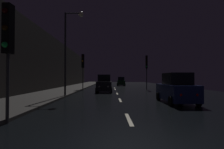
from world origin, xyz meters
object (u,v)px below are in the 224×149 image
at_px(car_approaching_headlights, 104,84).
at_px(car_distant_taillights, 121,82).
at_px(traffic_light_far_left, 83,64).
at_px(streetlamp_overhead, 70,41).
at_px(car_parked_right_near, 176,89).
at_px(traffic_light_near_left, 8,37).
at_px(traffic_light_far_right, 147,65).

bearing_deg(car_approaching_headlights, car_distant_taillights, 169.68).
bearing_deg(car_distant_taillights, traffic_light_far_left, 156.20).
relative_size(car_approaching_headlights, car_distant_taillights, 1.10).
bearing_deg(streetlamp_overhead, car_distant_taillights, 75.44).
relative_size(traffic_light_far_left, car_approaching_headlights, 1.21).
distance_m(traffic_light_far_left, streetlamp_overhead, 9.00).
relative_size(car_approaching_headlights, car_parked_right_near, 1.03).
height_order(streetlamp_overhead, car_approaching_headlights, streetlamp_overhead).
distance_m(traffic_light_near_left, streetlamp_overhead, 9.11).
height_order(traffic_light_far_right, car_parked_right_near, traffic_light_far_right).
bearing_deg(car_approaching_headlights, traffic_light_far_left, -134.81).
bearing_deg(car_parked_right_near, traffic_light_near_left, 122.01).
height_order(traffic_light_near_left, car_distant_taillights, traffic_light_near_left).
bearing_deg(streetlamp_overhead, traffic_light_near_left, -92.20).
relative_size(car_distant_taillights, car_parked_right_near, 0.93).
bearing_deg(car_approaching_headlights, car_parked_right_near, 28.83).
relative_size(streetlamp_overhead, car_parked_right_near, 1.87).
xyz_separation_m(traffic_light_far_left, streetlamp_overhead, (0.25, -8.90, 1.34)).
xyz_separation_m(traffic_light_near_left, streetlamp_overhead, (0.34, 8.93, 1.75)).
bearing_deg(car_distant_taillights, streetlamp_overhead, 165.44).
bearing_deg(traffic_light_near_left, car_distant_taillights, 173.97).
height_order(traffic_light_far_left, car_approaching_headlights, traffic_light_far_left).
bearing_deg(car_distant_taillights, traffic_light_near_left, 168.81).
relative_size(traffic_light_far_left, traffic_light_far_right, 1.01).
bearing_deg(traffic_light_far_left, traffic_light_near_left, 10.71).
bearing_deg(traffic_light_near_left, traffic_light_far_right, 158.93).
height_order(car_approaching_headlights, car_distant_taillights, car_approaching_headlights).
distance_m(car_distant_taillights, car_parked_right_near, 26.75).
xyz_separation_m(traffic_light_near_left, car_distant_taillights, (6.32, 31.93, -2.38)).
bearing_deg(traffic_light_far_right, streetlamp_overhead, -31.91).
distance_m(traffic_light_far_left, traffic_light_far_right, 9.16).
bearing_deg(car_approaching_headlights, traffic_light_near_left, -12.20).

